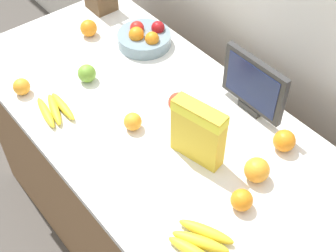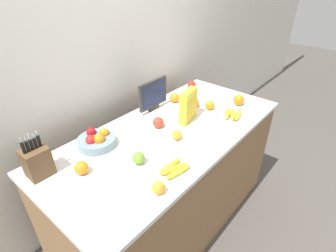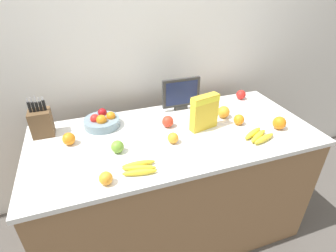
# 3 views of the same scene
# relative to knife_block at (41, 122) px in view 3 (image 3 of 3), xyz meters

# --- Properties ---
(ground_plane) EXTENTS (14.00, 14.00, 0.00)m
(ground_plane) POSITION_rel_knife_block_xyz_m (0.81, -0.27, -1.02)
(ground_plane) COLOR #514C47
(wall_back) EXTENTS (9.00, 0.06, 2.60)m
(wall_back) POSITION_rel_knife_block_xyz_m (0.81, 0.37, 0.28)
(wall_back) COLOR silver
(wall_back) RESTS_ON ground_plane
(counter) EXTENTS (1.87, 0.85, 0.92)m
(counter) POSITION_rel_knife_block_xyz_m (0.81, -0.27, -0.55)
(counter) COLOR olive
(counter) RESTS_ON ground_plane
(knife_block) EXTENTS (0.13, 0.12, 0.28)m
(knife_block) POSITION_rel_knife_block_xyz_m (0.00, 0.00, 0.00)
(knife_block) COLOR brown
(knife_block) RESTS_ON counter
(small_monitor) EXTENTS (0.29, 0.03, 0.25)m
(small_monitor) POSITION_rel_knife_block_xyz_m (0.98, 0.04, 0.04)
(small_monitor) COLOR #2D2D2D
(small_monitor) RESTS_ON counter
(cereal_box) EXTENTS (0.20, 0.10, 0.24)m
(cereal_box) POSITION_rel_knife_block_xyz_m (1.02, -0.27, 0.04)
(cereal_box) COLOR gold
(cereal_box) RESTS_ON counter
(fruit_bowl) EXTENTS (0.24, 0.24, 0.10)m
(fruit_bowl) POSITION_rel_knife_block_xyz_m (0.37, -0.02, -0.05)
(fruit_bowl) COLOR gray
(fruit_bowl) RESTS_ON counter
(banana_bunch_left) EXTENTS (0.22, 0.18, 0.04)m
(banana_bunch_left) POSITION_rel_knife_block_xyz_m (1.30, -0.50, -0.07)
(banana_bunch_left) COLOR yellow
(banana_bunch_left) RESTS_ON counter
(banana_bunch_right) EXTENTS (0.20, 0.12, 0.03)m
(banana_bunch_right) POSITION_rel_knife_block_xyz_m (0.50, -0.56, -0.07)
(banana_bunch_right) COLOR yellow
(banana_bunch_right) RESTS_ON counter
(apple_rear) EXTENTS (0.08, 0.08, 0.08)m
(apple_rear) POSITION_rel_knife_block_xyz_m (0.80, -0.17, -0.05)
(apple_rear) COLOR red
(apple_rear) RESTS_ON counter
(apple_front) EXTENTS (0.08, 0.08, 0.08)m
(apple_front) POSITION_rel_knife_block_xyz_m (0.42, -0.35, -0.05)
(apple_front) COLOR #6B9E33
(apple_front) RESTS_ON counter
(apple_by_knife_block) EXTENTS (0.08, 0.08, 0.08)m
(apple_by_knife_block) POSITION_rel_knife_block_xyz_m (1.52, 0.05, -0.05)
(apple_by_knife_block) COLOR red
(apple_by_knife_block) RESTS_ON counter
(orange_front_right) EXTENTS (0.07, 0.07, 0.07)m
(orange_front_right) POSITION_rel_knife_block_xyz_m (0.77, -0.37, -0.06)
(orange_front_right) COLOR orange
(orange_front_right) RESTS_ON counter
(orange_front_left) EXTENTS (0.07, 0.07, 0.07)m
(orange_front_left) POSITION_rel_knife_block_xyz_m (1.28, -0.30, -0.05)
(orange_front_left) COLOR orange
(orange_front_left) RESTS_ON counter
(orange_by_cereal) EXTENTS (0.07, 0.07, 0.07)m
(orange_by_cereal) POSITION_rel_knife_block_xyz_m (0.32, -0.60, -0.06)
(orange_by_cereal) COLOR orange
(orange_by_cereal) RESTS_ON counter
(orange_front_center) EXTENTS (0.09, 0.09, 0.09)m
(orange_front_center) POSITION_rel_knife_block_xyz_m (1.23, -0.18, -0.05)
(orange_front_center) COLOR orange
(orange_front_center) RESTS_ON counter
(orange_mid_left) EXTENTS (0.09, 0.09, 0.09)m
(orange_mid_left) POSITION_rel_knife_block_xyz_m (1.50, -0.44, -0.05)
(orange_mid_left) COLOR orange
(orange_mid_left) RESTS_ON counter
(orange_back_center) EXTENTS (0.08, 0.08, 0.08)m
(orange_back_center) POSITION_rel_knife_block_xyz_m (0.15, -0.17, -0.05)
(orange_back_center) COLOR orange
(orange_back_center) RESTS_ON counter
(orange_mid_right) EXTENTS (0.08, 0.08, 0.08)m
(orange_mid_right) POSITION_rel_knife_block_xyz_m (1.19, -0.00, -0.05)
(orange_mid_right) COLOR orange
(orange_mid_right) RESTS_ON counter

